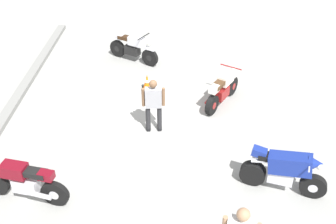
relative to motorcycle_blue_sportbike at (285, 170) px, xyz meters
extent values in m
plane|color=#9E9E99|center=(2.72, 2.83, -0.59)|extent=(40.00, 40.00, 0.00)
cube|color=gray|center=(2.72, 7.43, -0.52)|extent=(14.00, 0.30, 0.15)
cylinder|color=black|center=(-0.20, -0.63, -0.29)|extent=(0.33, 0.62, 0.60)
cylinder|color=black|center=(0.21, 0.65, -0.29)|extent=(0.40, 0.64, 0.60)
cylinder|color=silver|center=(-0.20, -0.63, -0.29)|extent=(0.24, 0.25, 0.21)
cylinder|color=silver|center=(0.21, 0.65, -0.29)|extent=(0.24, 0.25, 0.21)
cube|color=silver|center=(0.02, 0.06, -0.19)|extent=(0.44, 0.62, 0.32)
cube|color=navy|center=(-0.03, -0.08, 0.21)|extent=(0.64, 1.05, 0.57)
cone|color=navy|center=(-0.18, -0.58, 0.36)|extent=(0.43, 0.44, 0.39)
cube|color=black|center=(0.09, 0.30, 0.28)|extent=(0.43, 0.65, 0.12)
cube|color=navy|center=(0.19, 0.58, 0.36)|extent=(0.31, 0.40, 0.23)
cylinder|color=silver|center=(0.09, 0.56, 0.18)|extent=(0.21, 0.40, 0.17)
cylinder|color=silver|center=(0.25, 0.51, 0.18)|extent=(0.21, 0.40, 0.17)
cylinder|color=silver|center=(-0.14, -0.45, 0.38)|extent=(0.68, 0.25, 0.04)
sphere|color=silver|center=(-0.21, -0.66, 0.31)|extent=(0.16, 0.16, 0.16)
cylinder|color=black|center=(6.24, 3.40, -0.27)|extent=(0.43, 0.61, 0.64)
cylinder|color=black|center=(6.97, 4.65, -0.27)|extent=(0.43, 0.61, 0.64)
cylinder|color=black|center=(6.24, 3.40, -0.27)|extent=(0.23, 0.26, 0.22)
cylinder|color=black|center=(6.97, 4.65, -0.27)|extent=(0.23, 0.26, 0.22)
cube|color=black|center=(6.63, 4.07, -0.17)|extent=(0.53, 0.62, 0.32)
cube|color=silver|center=(6.53, 3.89, 0.23)|extent=(0.56, 0.64, 0.30)
cube|color=silver|center=(6.24, 3.40, 0.08)|extent=(0.36, 0.46, 0.08)
cube|color=#382314|center=(6.76, 4.28, 0.25)|extent=(0.53, 0.65, 0.12)
cube|color=silver|center=(6.91, 4.54, 0.23)|extent=(0.35, 0.39, 0.18)
cylinder|color=black|center=(6.98, 4.32, -0.22)|extent=(0.38, 0.53, 0.16)
cylinder|color=black|center=(6.36, 3.61, 0.48)|extent=(0.62, 0.39, 0.04)
sphere|color=silver|center=(6.25, 3.42, 0.28)|extent=(0.16, 0.16, 0.16)
cylinder|color=black|center=(4.30, 0.69, -0.29)|extent=(0.60, 0.45, 0.60)
cylinder|color=black|center=(3.15, 1.40, -0.29)|extent=(0.60, 0.45, 0.60)
cylinder|color=maroon|center=(4.30, 0.69, -0.29)|extent=(0.27, 0.26, 0.21)
cylinder|color=maroon|center=(3.15, 1.40, -0.29)|extent=(0.27, 0.26, 0.21)
cube|color=maroon|center=(3.68, 1.07, -0.19)|extent=(0.62, 0.53, 0.32)
cube|color=white|center=(3.85, 0.97, 0.21)|extent=(0.64, 0.57, 0.30)
cube|color=white|center=(4.30, 0.69, 0.04)|extent=(0.46, 0.37, 0.08)
cube|color=#4C331E|center=(3.47, 1.20, 0.23)|extent=(0.65, 0.54, 0.12)
cube|color=white|center=(3.21, 1.36, 0.21)|extent=(0.39, 0.35, 0.18)
cylinder|color=maroon|center=(3.43, 1.43, -0.24)|extent=(0.53, 0.38, 0.16)
cylinder|color=maroon|center=(4.13, 0.79, 0.46)|extent=(0.40, 0.62, 0.04)
sphere|color=silver|center=(4.32, 0.68, 0.26)|extent=(0.16, 0.16, 0.16)
cylinder|color=black|center=(-0.56, 5.09, -0.27)|extent=(0.25, 0.65, 0.64)
cylinder|color=silver|center=(-0.56, 5.09, -0.27)|extent=(0.18, 0.25, 0.22)
cube|color=silver|center=(-0.42, 5.75, -0.17)|extent=(0.39, 0.61, 0.32)
cube|color=maroon|center=(-0.38, 5.94, 0.23)|extent=(0.43, 0.61, 0.30)
cube|color=black|center=(-0.47, 5.50, 0.25)|extent=(0.38, 0.64, 0.12)
cube|color=maroon|center=(-0.53, 5.21, 0.23)|extent=(0.28, 0.36, 0.18)
cylinder|color=silver|center=(-0.67, 5.39, -0.22)|extent=(0.22, 0.57, 0.16)
sphere|color=tan|center=(-2.26, 1.33, 1.01)|extent=(0.23, 0.23, 0.23)
cylinder|color=#262628|center=(2.28, 2.91, -0.20)|extent=(0.14, 0.14, 0.79)
cube|color=black|center=(2.34, 2.91, -0.55)|extent=(0.27, 0.12, 0.08)
cylinder|color=#262628|center=(2.27, 3.22, -0.20)|extent=(0.14, 0.14, 0.79)
cube|color=black|center=(2.33, 3.22, -0.55)|extent=(0.27, 0.12, 0.08)
cube|color=#99999E|center=(2.27, 3.06, 0.47)|extent=(0.25, 0.46, 0.56)
cylinder|color=brown|center=(2.29, 2.80, 0.49)|extent=(0.10, 0.10, 0.53)
cylinder|color=brown|center=(2.26, 3.33, 0.49)|extent=(0.10, 0.10, 0.53)
sphere|color=brown|center=(2.27, 3.06, 0.89)|extent=(0.21, 0.21, 0.21)
cube|color=black|center=(4.54, 3.39, -0.58)|extent=(0.36, 0.36, 0.03)
cone|color=orange|center=(4.54, 3.39, -0.31)|extent=(0.28, 0.28, 0.50)
cylinder|color=white|center=(4.54, 3.39, -0.27)|extent=(0.19, 0.19, 0.08)
camera|label=1|loc=(-6.91, 2.49, 6.11)|focal=43.34mm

